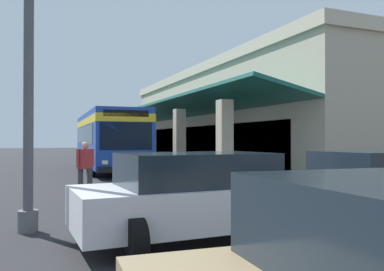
{
  "coord_description": "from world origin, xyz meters",
  "views": [
    {
      "loc": [
        28.02,
        -4.93,
        1.69
      ],
      "look_at": [
        7.48,
        3.49,
        1.93
      ],
      "focal_mm": 37.27,
      "sensor_mm": 36.0,
      "label": 1
    }
  ],
  "objects_px": {
    "parked_sedan_white": "(203,195)",
    "potted_palm": "(143,153)",
    "transit_bus": "(108,137)",
    "lot_light_pole": "(29,14)",
    "pedestrian": "(85,165)"
  },
  "relations": [
    {
      "from": "parked_sedan_white",
      "to": "potted_palm",
      "type": "bearing_deg",
      "value": 166.95
    },
    {
      "from": "parked_sedan_white",
      "to": "transit_bus",
      "type": "bearing_deg",
      "value": 175.31
    },
    {
      "from": "potted_palm",
      "to": "lot_light_pole",
      "type": "bearing_deg",
      "value": -20.1
    },
    {
      "from": "transit_bus",
      "to": "potted_palm",
      "type": "height_order",
      "value": "transit_bus"
    },
    {
      "from": "pedestrian",
      "to": "transit_bus",
      "type": "bearing_deg",
      "value": 165.71
    },
    {
      "from": "parked_sedan_white",
      "to": "pedestrian",
      "type": "relative_size",
      "value": 2.74
    },
    {
      "from": "pedestrian",
      "to": "parked_sedan_white",
      "type": "bearing_deg",
      "value": 10.13
    },
    {
      "from": "parked_sedan_white",
      "to": "potted_palm",
      "type": "distance_m",
      "value": 25.9
    },
    {
      "from": "transit_bus",
      "to": "parked_sedan_white",
      "type": "relative_size",
      "value": 2.54
    },
    {
      "from": "transit_bus",
      "to": "lot_light_pole",
      "type": "relative_size",
      "value": 1.51
    },
    {
      "from": "lot_light_pole",
      "to": "pedestrian",
      "type": "bearing_deg",
      "value": 161.01
    },
    {
      "from": "pedestrian",
      "to": "potted_palm",
      "type": "height_order",
      "value": "potted_palm"
    },
    {
      "from": "potted_palm",
      "to": "lot_light_pole",
      "type": "relative_size",
      "value": 0.36
    },
    {
      "from": "potted_palm",
      "to": "lot_light_pole",
      "type": "xyz_separation_m",
      "value": [
        23.52,
        -8.61,
        3.37
      ]
    },
    {
      "from": "pedestrian",
      "to": "lot_light_pole",
      "type": "relative_size",
      "value": 0.22
    }
  ]
}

